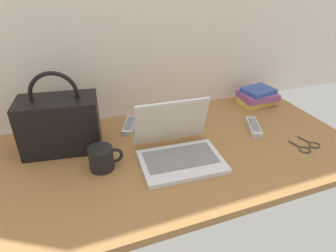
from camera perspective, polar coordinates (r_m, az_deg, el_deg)
desk at (r=1.22m, az=-0.89°, el=-5.68°), size 1.60×0.76×0.03m
laptop at (r=1.17m, az=1.90°, el=-4.04°), size 0.33×0.30×0.21m
coffee_mug at (r=1.13m, az=-12.43°, el=-5.94°), size 0.13×0.09×0.09m
remote_control_near at (r=1.39m, az=-7.31°, el=0.19°), size 0.11×0.16×0.02m
remote_control_far at (r=1.42m, az=15.97°, el=-0.13°), size 0.10×0.17×0.02m
eyeglasses at (r=1.37m, az=25.16°, el=-3.59°), size 0.12×0.12×0.01m
handbag at (r=1.26m, az=-19.84°, el=0.49°), size 0.32×0.21×0.33m
book_stack at (r=1.66m, az=16.63°, el=5.43°), size 0.19×0.15×0.09m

